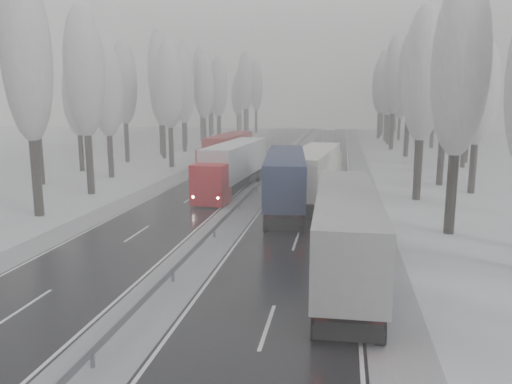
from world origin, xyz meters
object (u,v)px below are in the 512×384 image
(truck_blue_box, at_px, (285,176))
(truck_red_white, at_px, (233,164))
(truck_cream_box, at_px, (315,170))
(box_truck_distant, at_px, (328,136))
(truck_red_red, at_px, (227,150))
(truck_grey_tarp, at_px, (346,226))

(truck_blue_box, relative_size, truck_red_white, 1.01)
(truck_cream_box, xyz_separation_m, box_truck_distant, (-0.61, 57.09, -1.24))
(truck_red_white, height_order, truck_red_red, truck_red_white)
(truck_blue_box, xyz_separation_m, truck_red_red, (-9.57, 20.62, -0.13))
(truck_grey_tarp, relative_size, truck_red_red, 1.02)
(box_truck_distant, height_order, truck_red_red, truck_red_red)
(truck_grey_tarp, bearing_deg, truck_red_red, 110.81)
(truck_red_white, bearing_deg, truck_blue_box, -46.56)
(truck_red_red, bearing_deg, truck_red_white, -72.19)
(truck_blue_box, distance_m, truck_red_white, 9.09)
(truck_blue_box, height_order, truck_cream_box, truck_blue_box)
(truck_grey_tarp, relative_size, truck_blue_box, 0.97)
(truck_grey_tarp, xyz_separation_m, truck_red_white, (-10.53, 21.89, 0.03))
(box_truck_distant, xyz_separation_m, truck_red_white, (-7.42, -53.83, 1.22))
(truck_red_red, bearing_deg, truck_cream_box, -52.69)
(truck_grey_tarp, distance_m, truck_blue_box, 15.65)
(truck_grey_tarp, height_order, truck_cream_box, truck_cream_box)
(truck_grey_tarp, height_order, truck_blue_box, truck_blue_box)
(truck_red_white, xyz_separation_m, truck_red_red, (-3.74, 13.65, -0.10))
(box_truck_distant, xyz_separation_m, truck_red_red, (-11.15, -40.18, 1.12))
(truck_blue_box, relative_size, truck_cream_box, 1.00)
(truck_cream_box, height_order, truck_red_white, truck_cream_box)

